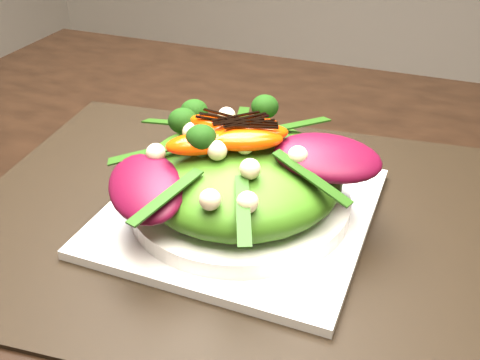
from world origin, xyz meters
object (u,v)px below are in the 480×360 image
(orange_segment, at_px, (223,124))
(salad_bowl, at_px, (240,200))
(plate_base, at_px, (240,210))
(lettuce_mound, at_px, (240,175))
(placemat, at_px, (240,216))

(orange_segment, bearing_deg, salad_bowl, -37.40)
(plate_base, xyz_separation_m, lettuce_mound, (0.00, -0.00, 0.04))
(lettuce_mound, bearing_deg, orange_segment, 142.60)
(plate_base, bearing_deg, lettuce_mound, -90.00)
(salad_bowl, bearing_deg, plate_base, 90.00)
(salad_bowl, relative_size, orange_segment, 3.21)
(plate_base, xyz_separation_m, orange_segment, (-0.02, 0.02, 0.08))
(placemat, xyz_separation_m, plate_base, (0.00, 0.00, 0.01))
(placemat, height_order, lettuce_mound, lettuce_mound)
(plate_base, distance_m, orange_segment, 0.09)
(placemat, height_order, orange_segment, orange_segment)
(placemat, bearing_deg, plate_base, 90.00)
(plate_base, height_order, lettuce_mound, lettuce_mound)
(placemat, relative_size, plate_base, 2.20)
(placemat, distance_m, plate_base, 0.01)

